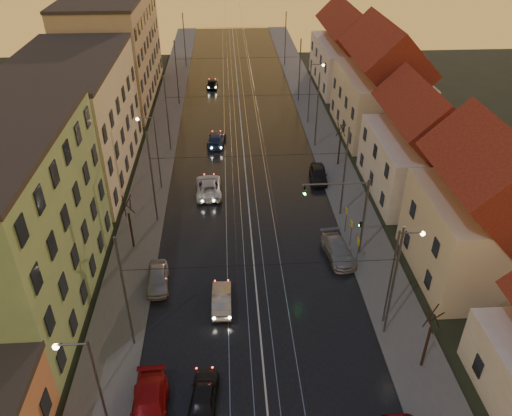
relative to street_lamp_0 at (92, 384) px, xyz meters
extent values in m
cube|color=black|center=(9.10, 38.00, -4.87)|extent=(16.00, 120.00, 0.04)
cube|color=#4C4C4C|center=(-0.90, 38.00, -4.81)|extent=(4.00, 120.00, 0.15)
cube|color=#4C4C4C|center=(19.10, 38.00, -4.81)|extent=(4.00, 120.00, 0.15)
cube|color=gray|center=(6.90, 38.00, -4.83)|extent=(0.06, 120.00, 0.03)
cube|color=gray|center=(8.33, 38.00, -4.83)|extent=(0.06, 120.00, 0.03)
cube|color=gray|center=(9.87, 38.00, -4.83)|extent=(0.06, 120.00, 0.03)
cube|color=gray|center=(11.30, 38.00, -4.83)|extent=(0.06, 120.00, 0.03)
cube|color=#6E945E|center=(-8.40, 12.00, 1.61)|extent=(10.00, 18.00, 13.00)
cube|color=beige|center=(-8.40, 32.00, 1.11)|extent=(10.00, 20.00, 12.00)
cube|color=#9C8764|center=(-8.40, 56.00, 2.11)|extent=(10.00, 24.00, 14.00)
cube|color=beige|center=(26.10, 13.00, -1.39)|extent=(8.50, 10.00, 7.00)
pyramid|color=maroon|center=(26.10, 13.00, 4.01)|extent=(8.67, 10.20, 3.80)
cube|color=beige|center=(26.10, 26.00, -1.89)|extent=(9.00, 12.00, 6.00)
pyramid|color=maroon|center=(26.10, 26.00, 2.71)|extent=(9.18, 12.24, 3.20)
cube|color=beige|center=(26.10, 41.00, -1.14)|extent=(9.00, 14.00, 7.50)
pyramid|color=maroon|center=(26.10, 41.00, 4.61)|extent=(9.18, 14.28, 4.00)
cube|color=beige|center=(26.10, 59.00, -1.64)|extent=(9.00, 16.00, 6.50)
pyramid|color=maroon|center=(26.10, 59.00, 3.36)|extent=(9.18, 16.32, 3.50)
cylinder|color=#595B60|center=(0.50, 7.00, -0.39)|extent=(0.16, 0.16, 9.00)
cylinder|color=#595B60|center=(17.70, 7.00, -0.39)|extent=(0.16, 0.16, 9.00)
cylinder|color=#595B60|center=(0.50, 22.00, -0.39)|extent=(0.16, 0.16, 9.00)
cylinder|color=#595B60|center=(17.70, 22.00, -0.39)|extent=(0.16, 0.16, 9.00)
cylinder|color=#595B60|center=(0.50, 37.00, -0.39)|extent=(0.16, 0.16, 9.00)
cylinder|color=#595B60|center=(17.70, 37.00, -0.39)|extent=(0.16, 0.16, 9.00)
cylinder|color=#595B60|center=(0.50, 52.00, -0.39)|extent=(0.16, 0.16, 9.00)
cylinder|color=#595B60|center=(17.70, 52.00, -0.39)|extent=(0.16, 0.16, 9.00)
cylinder|color=#595B60|center=(0.50, 70.00, -0.39)|extent=(0.16, 0.16, 9.00)
cylinder|color=#595B60|center=(17.70, 70.00, -0.39)|extent=(0.16, 0.16, 9.00)
cylinder|color=#595B60|center=(0.30, 0.00, -0.89)|extent=(0.14, 0.14, 8.00)
cylinder|color=#595B60|center=(-0.50, 0.00, 2.91)|extent=(1.60, 0.10, 0.10)
sphere|color=#FFD88C|center=(-1.22, 0.00, 2.81)|extent=(0.32, 0.32, 0.32)
cylinder|color=#595B60|center=(17.90, 8.00, -0.89)|extent=(0.14, 0.14, 8.00)
cylinder|color=#595B60|center=(18.70, 8.00, 2.91)|extent=(1.60, 0.10, 0.10)
sphere|color=#FFD88C|center=(19.42, 8.00, 2.81)|extent=(0.32, 0.32, 0.32)
cylinder|color=#595B60|center=(0.30, 28.00, -0.89)|extent=(0.14, 0.14, 8.00)
cylinder|color=#595B60|center=(-0.50, 28.00, 2.91)|extent=(1.60, 0.10, 0.10)
sphere|color=#FFD88C|center=(-1.22, 28.00, 2.81)|extent=(0.32, 0.32, 0.32)
cylinder|color=#595B60|center=(17.90, 44.00, -0.89)|extent=(0.14, 0.14, 8.00)
cylinder|color=#595B60|center=(18.70, 44.00, 2.91)|extent=(1.60, 0.10, 0.10)
sphere|color=#FFD88C|center=(19.42, 44.00, 2.81)|extent=(0.32, 0.32, 0.32)
cylinder|color=#595B60|center=(18.10, 16.00, -1.29)|extent=(0.20, 0.20, 7.20)
cylinder|color=#595B60|center=(15.50, 16.00, 2.01)|extent=(5.20, 0.14, 0.14)
imported|color=black|center=(13.10, 16.00, 1.41)|extent=(0.15, 0.18, 0.90)
sphere|color=#19FF3F|center=(13.10, 15.88, 1.26)|extent=(0.20, 0.20, 0.20)
cylinder|color=black|center=(-1.10, 18.00, -3.14)|extent=(0.18, 0.18, 3.50)
cylinder|color=black|center=(-0.86, 18.09, -0.59)|extent=(0.37, 0.92, 1.61)
cylinder|color=black|center=(-1.18, 18.23, -0.59)|extent=(0.91, 0.40, 1.61)
cylinder|color=black|center=(-1.33, 17.91, -0.59)|extent=(0.37, 0.92, 1.61)
cylinder|color=black|center=(-0.97, 17.78, -0.59)|extent=(0.84, 0.54, 1.62)
cylinder|color=black|center=(19.30, 4.00, -3.14)|extent=(0.18, 0.18, 3.50)
cylinder|color=black|center=(19.54, 4.09, -0.59)|extent=(0.37, 0.92, 1.61)
cylinder|color=black|center=(19.22, 4.23, -0.59)|extent=(0.91, 0.40, 1.61)
cylinder|color=black|center=(19.07, 3.91, -0.59)|extent=(0.37, 0.92, 1.61)
cylinder|color=black|center=(19.43, 3.78, -0.59)|extent=(0.84, 0.54, 1.62)
cylinder|color=black|center=(19.50, 32.00, -3.14)|extent=(0.18, 0.18, 3.50)
cylinder|color=black|center=(19.74, 32.09, -0.59)|extent=(0.37, 0.92, 1.61)
cylinder|color=black|center=(19.42, 32.23, -0.59)|extent=(0.91, 0.40, 1.61)
cylinder|color=black|center=(19.27, 31.91, -0.59)|extent=(0.37, 0.92, 1.61)
cylinder|color=black|center=(19.63, 31.78, -0.59)|extent=(0.84, 0.54, 1.62)
imported|color=black|center=(5.36, 2.21, -4.22)|extent=(1.96, 4.03, 1.33)
imported|color=#98989D|center=(6.46, 10.39, -4.22)|extent=(1.42, 4.03, 1.32)
imported|color=silver|center=(5.19, 26.81, -4.14)|extent=(2.68, 5.45, 1.49)
imported|color=navy|center=(5.92, 38.22, -4.20)|extent=(2.48, 4.95, 1.38)
imported|color=black|center=(5.16, 58.95, -4.21)|extent=(1.89, 4.07, 1.35)
imported|color=#AB1113|center=(2.25, 1.42, -4.15)|extent=(2.29, 5.17, 1.48)
imported|color=#A5A4AA|center=(1.50, 12.98, -4.19)|extent=(1.93, 4.18, 1.39)
imported|color=gray|center=(16.17, 15.63, -4.17)|extent=(2.62, 5.12, 1.42)
imported|color=black|center=(16.70, 28.72, -4.15)|extent=(2.08, 4.44, 1.47)
camera|label=1|loc=(7.30, -16.98, 21.18)|focal=35.00mm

